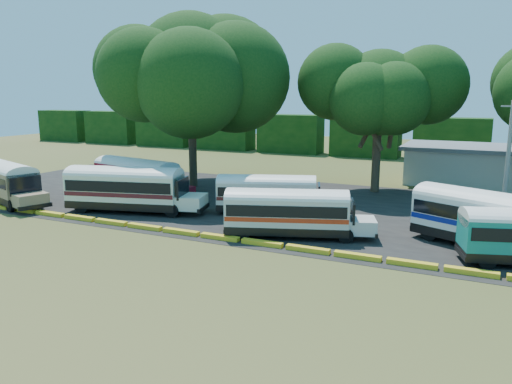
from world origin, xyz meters
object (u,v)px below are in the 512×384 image
at_px(bus_cream_west, 128,187).
at_px(bus_white_red, 290,210).
at_px(bus_red, 138,175).
at_px(tree_west, 191,70).
at_px(bus_beige, 5,179).

distance_m(bus_cream_west, bus_white_red, 14.27).
xyz_separation_m(bus_red, tree_west, (1.54, 6.82, 9.48)).
xyz_separation_m(bus_cream_west, bus_white_red, (14.22, -1.16, -0.25)).
bearing_deg(bus_red, bus_cream_west, -47.94).
bearing_deg(bus_cream_west, bus_red, 106.05).
height_order(bus_white_red, tree_west, tree_west).
bearing_deg(bus_white_red, bus_cream_west, 156.26).
bearing_deg(bus_red, bus_beige, -131.28).
xyz_separation_m(bus_beige, tree_west, (10.43, 13.51, 9.47)).
distance_m(bus_red, bus_white_red, 18.23).
distance_m(bus_cream_west, tree_west, 15.21).
height_order(bus_red, bus_cream_west, bus_cream_west).
distance_m(bus_white_red, tree_west, 22.51).
relative_size(bus_red, bus_white_red, 1.11).
relative_size(bus_red, tree_west, 0.65).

